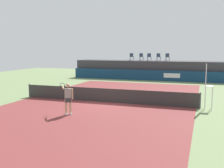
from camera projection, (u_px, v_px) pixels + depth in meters
The scene contains 15 objects.
ground_plane at pixel (119, 95), 21.50m from camera, with size 48.00×48.00×0.00m, color #6B7F51.
court_inner at pixel (106, 102), 18.69m from camera, with size 12.00×22.00×0.00m, color maroon.
sponsor_wall at pixel (146, 75), 31.26m from camera, with size 18.00×0.22×1.20m.
spectator_platform at pixel (149, 70), 32.89m from camera, with size 18.00×2.80×2.20m, color #38383D.
spectator_chair_far_left at pixel (132, 56), 33.08m from camera, with size 0.44×0.44×0.89m.
spectator_chair_left at pixel (141, 56), 33.15m from camera, with size 0.46×0.46×0.89m.
spectator_chair_center at pixel (149, 57), 32.56m from camera, with size 0.46×0.46×0.89m.
spectator_chair_right at pixel (159, 57), 32.35m from camera, with size 0.46×0.46×0.89m.
spectator_chair_far_right at pixel (168, 57), 32.15m from camera, with size 0.48×0.48×0.89m.
umpire_chair at pixel (207, 83), 16.36m from camera, with size 0.46×0.46×2.76m.
tennis_net at pixel (106, 95), 18.62m from camera, with size 12.40×0.02×0.95m, color #2D2D2D.
net_post_near at pixel (29, 90), 20.61m from camera, with size 0.10×0.10×1.00m, color #4C4C51.
net_post_far at pixel (200, 101), 16.63m from camera, with size 0.10×0.10×1.00m, color #4C4C51.
tennis_player at pixel (68, 98), 15.04m from camera, with size 1.11×0.99×1.77m.
tennis_ball at pixel (149, 91), 23.35m from camera, with size 0.07×0.07×0.07m, color #D8EA33.
Camera 1 is at (6.37, -17.23, 3.69)m, focal length 43.41 mm.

